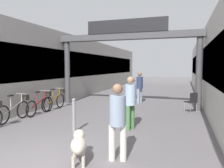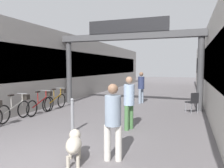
{
  "view_description": "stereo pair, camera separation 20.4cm",
  "coord_description": "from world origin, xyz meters",
  "px_view_note": "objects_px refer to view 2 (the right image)",
  "views": [
    {
      "loc": [
        2.7,
        -3.41,
        1.98
      ],
      "look_at": [
        0.0,
        4.79,
        1.3
      ],
      "focal_mm": 35.0,
      "sensor_mm": 36.0,
      "label": 1
    },
    {
      "loc": [
        2.9,
        -3.34,
        1.98
      ],
      "look_at": [
        0.0,
        4.79,
        1.3
      ],
      "focal_mm": 35.0,
      "sensor_mm": 36.0,
      "label": 2
    }
  ],
  "objects_px": {
    "bollard_post_metal": "(72,115)",
    "pedestrian_companion": "(129,99)",
    "pedestrian_carrying_crate": "(141,85)",
    "dog_on_leash": "(74,144)",
    "bicycle_red_third": "(41,104)",
    "bicycle_silver_second": "(16,108)",
    "pedestrian_with_dog": "(113,117)",
    "bicycle_orange_farthest": "(57,100)",
    "cafe_chair_black_nearer": "(193,101)"
  },
  "relations": [
    {
      "from": "dog_on_leash",
      "to": "bollard_post_metal",
      "type": "distance_m",
      "value": 2.14
    },
    {
      "from": "bicycle_orange_farthest",
      "to": "bollard_post_metal",
      "type": "height_order",
      "value": "bollard_post_metal"
    },
    {
      "from": "dog_on_leash",
      "to": "bollard_post_metal",
      "type": "bearing_deg",
      "value": 120.76
    },
    {
      "from": "dog_on_leash",
      "to": "bicycle_silver_second",
      "type": "xyz_separation_m",
      "value": [
        -3.82,
        2.44,
        0.05
      ]
    },
    {
      "from": "pedestrian_carrying_crate",
      "to": "bicycle_red_third",
      "type": "xyz_separation_m",
      "value": [
        -3.4,
        -4.05,
        -0.54
      ]
    },
    {
      "from": "dog_on_leash",
      "to": "bollard_post_metal",
      "type": "xyz_separation_m",
      "value": [
        -1.09,
        1.84,
        0.14
      ]
    },
    {
      "from": "bicycle_orange_farthest",
      "to": "pedestrian_carrying_crate",
      "type": "bearing_deg",
      "value": 40.6
    },
    {
      "from": "pedestrian_companion",
      "to": "bicycle_orange_farthest",
      "type": "bearing_deg",
      "value": 152.3
    },
    {
      "from": "bicycle_red_third",
      "to": "bicycle_orange_farthest",
      "type": "xyz_separation_m",
      "value": [
        0.0,
        1.13,
        0.0
      ]
    },
    {
      "from": "bicycle_red_third",
      "to": "cafe_chair_black_nearer",
      "type": "relative_size",
      "value": 1.9
    },
    {
      "from": "pedestrian_with_dog",
      "to": "bicycle_red_third",
      "type": "relative_size",
      "value": 0.97
    },
    {
      "from": "pedestrian_with_dog",
      "to": "pedestrian_companion",
      "type": "relative_size",
      "value": 0.97
    },
    {
      "from": "bicycle_red_third",
      "to": "pedestrian_companion",
      "type": "bearing_deg",
      "value": -13.92
    },
    {
      "from": "pedestrian_carrying_crate",
      "to": "bicycle_red_third",
      "type": "relative_size",
      "value": 1.01
    },
    {
      "from": "pedestrian_carrying_crate",
      "to": "cafe_chair_black_nearer",
      "type": "bearing_deg",
      "value": -34.76
    },
    {
      "from": "pedestrian_companion",
      "to": "pedestrian_carrying_crate",
      "type": "bearing_deg",
      "value": 97.8
    },
    {
      "from": "bicycle_silver_second",
      "to": "bicycle_red_third",
      "type": "xyz_separation_m",
      "value": [
        0.19,
        1.22,
        0.0
      ]
    },
    {
      "from": "bicycle_orange_farthest",
      "to": "pedestrian_companion",
      "type": "bearing_deg",
      "value": -27.7
    },
    {
      "from": "pedestrian_with_dog",
      "to": "bollard_post_metal",
      "type": "distance_m",
      "value": 2.42
    },
    {
      "from": "pedestrian_companion",
      "to": "dog_on_leash",
      "type": "distance_m",
      "value": 2.75
    },
    {
      "from": "pedestrian_companion",
      "to": "bicycle_orange_farthest",
      "type": "relative_size",
      "value": 0.99
    },
    {
      "from": "bicycle_silver_second",
      "to": "bollard_post_metal",
      "type": "relative_size",
      "value": 1.63
    },
    {
      "from": "pedestrian_with_dog",
      "to": "pedestrian_carrying_crate",
      "type": "height_order",
      "value": "pedestrian_carrying_crate"
    },
    {
      "from": "bicycle_red_third",
      "to": "bicycle_orange_farthest",
      "type": "relative_size",
      "value": 1.0
    },
    {
      "from": "pedestrian_with_dog",
      "to": "dog_on_leash",
      "type": "relative_size",
      "value": 1.88
    },
    {
      "from": "dog_on_leash",
      "to": "bicycle_orange_farthest",
      "type": "bearing_deg",
      "value": 127.08
    },
    {
      "from": "bicycle_orange_farthest",
      "to": "cafe_chair_black_nearer",
      "type": "bearing_deg",
      "value": 10.24
    },
    {
      "from": "pedestrian_companion",
      "to": "pedestrian_carrying_crate",
      "type": "xyz_separation_m",
      "value": [
        -0.69,
        5.06,
        0.02
      ]
    },
    {
      "from": "pedestrian_with_dog",
      "to": "cafe_chair_black_nearer",
      "type": "bearing_deg",
      "value": 73.51
    },
    {
      "from": "pedestrian_with_dog",
      "to": "pedestrian_carrying_crate",
      "type": "relative_size",
      "value": 0.96
    },
    {
      "from": "bollard_post_metal",
      "to": "cafe_chair_black_nearer",
      "type": "relative_size",
      "value": 1.17
    },
    {
      "from": "pedestrian_with_dog",
      "to": "pedestrian_companion",
      "type": "bearing_deg",
      "value": 96.96
    },
    {
      "from": "pedestrian_carrying_crate",
      "to": "bollard_post_metal",
      "type": "xyz_separation_m",
      "value": [
        -0.86,
        -5.88,
        -0.45
      ]
    },
    {
      "from": "bollard_post_metal",
      "to": "bicycle_silver_second",
      "type": "bearing_deg",
      "value": 167.45
    },
    {
      "from": "bicycle_silver_second",
      "to": "pedestrian_companion",
      "type": "bearing_deg",
      "value": 2.82
    },
    {
      "from": "bollard_post_metal",
      "to": "bicycle_orange_farthest",
      "type": "bearing_deg",
      "value": 130.54
    },
    {
      "from": "bicycle_red_third",
      "to": "bicycle_silver_second",
      "type": "bearing_deg",
      "value": -98.88
    },
    {
      "from": "pedestrian_companion",
      "to": "cafe_chair_black_nearer",
      "type": "xyz_separation_m",
      "value": [
        1.93,
        3.24,
        -0.42
      ]
    },
    {
      "from": "bollard_post_metal",
      "to": "pedestrian_companion",
      "type": "bearing_deg",
      "value": 27.77
    },
    {
      "from": "bicycle_red_third",
      "to": "bollard_post_metal",
      "type": "relative_size",
      "value": 1.63
    },
    {
      "from": "dog_on_leash",
      "to": "bicycle_orange_farthest",
      "type": "distance_m",
      "value": 6.02
    },
    {
      "from": "bollard_post_metal",
      "to": "cafe_chair_black_nearer",
      "type": "distance_m",
      "value": 5.35
    },
    {
      "from": "pedestrian_with_dog",
      "to": "bicycle_red_third",
      "type": "distance_m",
      "value": 5.53
    },
    {
      "from": "dog_on_leash",
      "to": "bicycle_red_third",
      "type": "distance_m",
      "value": 5.16
    },
    {
      "from": "bicycle_red_third",
      "to": "bollard_post_metal",
      "type": "xyz_separation_m",
      "value": [
        2.54,
        -1.83,
        0.09
      ]
    },
    {
      "from": "bicycle_silver_second",
      "to": "cafe_chair_black_nearer",
      "type": "xyz_separation_m",
      "value": [
        6.22,
        3.45,
        0.1
      ]
    },
    {
      "from": "dog_on_leash",
      "to": "pedestrian_carrying_crate",
      "type": "bearing_deg",
      "value": 91.72
    },
    {
      "from": "dog_on_leash",
      "to": "bicycle_red_third",
      "type": "bearing_deg",
      "value": 134.71
    },
    {
      "from": "pedestrian_carrying_crate",
      "to": "dog_on_leash",
      "type": "xyz_separation_m",
      "value": [
        0.23,
        -7.71,
        -0.59
      ]
    },
    {
      "from": "pedestrian_carrying_crate",
      "to": "bicycle_orange_farthest",
      "type": "xyz_separation_m",
      "value": [
        -3.4,
        -2.91,
        -0.54
      ]
    }
  ]
}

